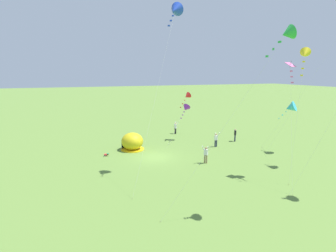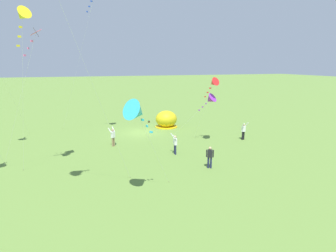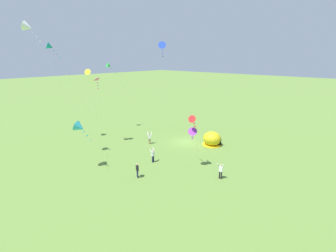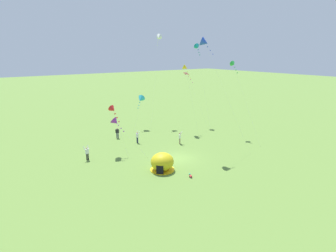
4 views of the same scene
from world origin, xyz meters
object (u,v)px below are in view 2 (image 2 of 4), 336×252
at_px(toddler_crawling, 149,121).
at_px(kite_pink, 34,39).
at_px(popup_tent, 166,119).
at_px(kite_yellow, 22,16).
at_px(person_near_tent, 210,156).
at_px(kite_cyan, 137,112).
at_px(person_flying_kite, 175,143).
at_px(person_with_toddler, 244,131).
at_px(kite_purple, 210,100).
at_px(kite_red, 213,83).
at_px(person_arms_raised, 113,136).

relative_size(toddler_crawling, kite_pink, 0.05).
distance_m(popup_tent, kite_yellow, 20.17).
relative_size(person_near_tent, kite_cyan, 0.29).
bearing_deg(person_flying_kite, person_with_toddler, -165.80).
distance_m(kite_cyan, kite_yellow, 9.54).
bearing_deg(kite_cyan, kite_purple, -135.05).
height_order(popup_tent, person_flying_kite, popup_tent).
height_order(popup_tent, kite_red, kite_red).
bearing_deg(person_flying_kite, kite_pink, 4.43).
distance_m(popup_tent, person_with_toddler, 10.02).
xyz_separation_m(person_arms_raised, kite_yellow, (5.68, 5.88, 9.72)).
relative_size(kite_cyan, kite_pink, 0.59).
xyz_separation_m(popup_tent, kite_purple, (-2.01, 7.91, 3.44)).
bearing_deg(person_arms_raised, kite_pink, 42.49).
height_order(kite_pink, kite_yellow, kite_yellow).
relative_size(person_near_tent, kite_red, 0.26).
distance_m(person_flying_kite, person_near_tent, 4.10).
height_order(person_near_tent, kite_purple, kite_purple).
bearing_deg(kite_cyan, person_with_toddler, -145.60).
height_order(popup_tent, kite_cyan, kite_cyan).
bearing_deg(person_with_toddler, person_flying_kite, 14.20).
relative_size(toddler_crawling, person_flying_kite, 0.29).
bearing_deg(kite_purple, person_near_tent, 64.11).
bearing_deg(person_near_tent, kite_yellow, -9.52).
bearing_deg(person_flying_kite, person_near_tent, 111.15).
bearing_deg(kite_cyan, popup_tent, -112.60).
bearing_deg(kite_pink, kite_red, -169.34).
bearing_deg(toddler_crawling, kite_cyan, 74.57).
bearing_deg(kite_pink, toddler_crawling, -128.26).
xyz_separation_m(person_flying_kite, kite_cyan, (4.65, 6.82, 4.25)).
distance_m(toddler_crawling, person_arms_raised, 11.08).
xyz_separation_m(toddler_crawling, kite_cyan, (5.59, 20.26, 5.07)).
bearing_deg(person_arms_raised, person_near_tent, 129.10).
bearing_deg(person_with_toddler, person_near_tent, 40.61).
relative_size(person_with_toddler, person_flying_kite, 1.00).
distance_m(person_flying_kite, kite_pink, 13.33).
height_order(person_with_toddler, kite_cyan, kite_cyan).
relative_size(kite_red, kite_yellow, 0.59).
relative_size(person_with_toddler, kite_purple, 0.37).
bearing_deg(kite_cyan, person_near_tent, -153.93).
xyz_separation_m(person_with_toddler, person_arms_raised, (13.37, -1.96, 0.00)).
height_order(toddler_crawling, person_near_tent, person_near_tent).
bearing_deg(person_with_toddler, person_arms_raised, -8.34).
height_order(person_with_toddler, kite_purple, kite_purple).
relative_size(toddler_crawling, person_with_toddler, 0.29).
bearing_deg(kite_red, person_arms_raised, -12.37).
relative_size(person_flying_kite, kite_yellow, 0.17).
relative_size(kite_purple, kite_yellow, 0.45).
xyz_separation_m(kite_red, kite_yellow, (15.21, 3.79, 4.66)).
bearing_deg(kite_purple, kite_pink, 11.65).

